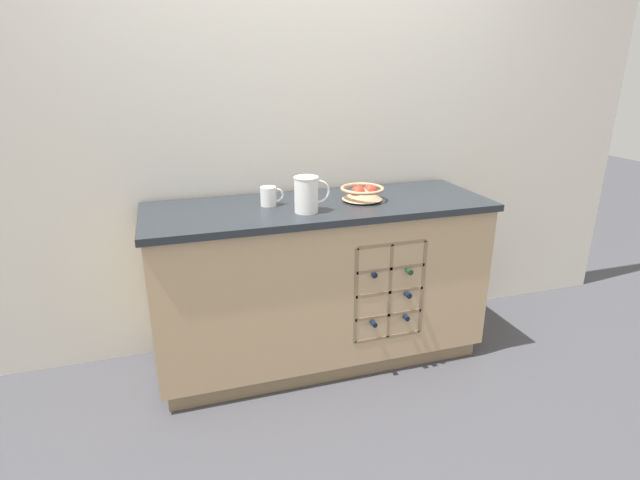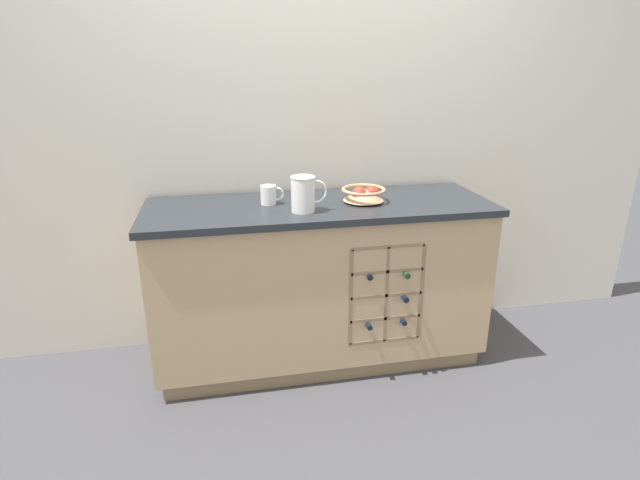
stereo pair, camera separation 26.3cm
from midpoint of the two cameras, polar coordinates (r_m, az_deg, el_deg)
The scene contains 6 objects.
ground_plane at distance 2.94m, azimuth -2.63°, elevation -13.10°, with size 14.00×14.00×0.00m, color #424247.
back_wall at distance 2.84m, azimuth -4.93°, elevation 13.18°, with size 4.40×0.06×2.55m, color silver.
kitchen_island at distance 2.72m, azimuth -2.67°, elevation -4.94°, with size 1.79×0.63×0.90m.
fruit_bowl at distance 2.62m, azimuth 2.01°, elevation 5.46°, with size 0.23×0.23×0.08m.
white_pitcher at distance 2.41m, azimuth -4.64°, elevation 5.27°, with size 0.18×0.12×0.17m.
ceramic_mug at distance 2.55m, azimuth -8.79°, elevation 4.93°, with size 0.12×0.08×0.10m.
Camera 1 is at (-0.74, -2.37, 1.59)m, focal length 28.00 mm.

